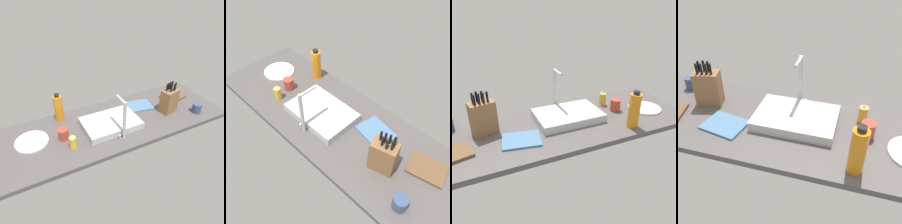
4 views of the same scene
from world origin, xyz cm
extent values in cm
cube|color=#514C4C|center=(0.00, 0.00, 1.75)|extent=(189.33, 66.61, 3.50)
cube|color=#B7BABF|center=(7.62, 3.17, 6.26)|extent=(45.18, 30.77, 5.53)
cylinder|color=#B7BABF|center=(5.36, 21.04, 19.41)|extent=(2.40, 2.40, 31.81)
cylinder|color=#B7BABF|center=(5.36, 14.98, 34.31)|extent=(2.00, 12.11, 2.00)
cylinder|color=#B7BABF|center=(8.86, 21.04, 5.50)|extent=(1.60, 1.60, 4.00)
cube|color=brown|center=(-47.78, 6.78, 14.03)|extent=(16.66, 12.94, 21.06)
cylinder|color=black|center=(-51.12, 3.86, 27.77)|extent=(1.70, 1.70, 6.42)
cylinder|color=black|center=(-51.86, 7.17, 27.77)|extent=(1.70, 1.70, 6.42)
cylinder|color=black|center=(-48.49, 4.44, 27.77)|extent=(1.70, 1.70, 6.42)
cylinder|color=black|center=(-49.41, 8.61, 27.77)|extent=(1.70, 1.70, 6.42)
cylinder|color=black|center=(-45.96, 5.19, 27.77)|extent=(1.70, 1.70, 6.42)
cylinder|color=black|center=(-46.46, 8.48, 27.77)|extent=(1.70, 1.70, 6.42)
cylinder|color=black|center=(-43.60, 6.11, 27.77)|extent=(1.70, 1.70, 6.42)
cube|color=brown|center=(-67.98, -10.24, 4.40)|extent=(24.59, 20.92, 1.80)
cylinder|color=gold|center=(43.08, 14.03, 8.26)|extent=(5.14, 5.14, 9.53)
cone|color=silver|center=(43.08, 14.03, 14.43)|extent=(2.83, 2.83, 2.80)
cylinder|color=orange|center=(42.27, -23.61, 14.87)|extent=(7.40, 7.40, 22.74)
cylinder|color=black|center=(42.27, -23.61, 27.34)|extent=(4.07, 4.07, 2.20)
cylinder|color=white|center=(69.00, -5.47, 4.10)|extent=(24.52, 24.52, 1.20)
cube|color=teal|center=(-29.22, -11.11, 4.10)|extent=(25.38, 21.30, 1.20)
cylinder|color=#B23D33|center=(46.40, 1.41, 7.90)|extent=(7.62, 7.62, 8.80)
cylinder|color=#384C75|center=(-69.60, 19.57, 7.63)|extent=(7.98, 7.98, 8.25)
camera|label=1|loc=(69.02, 127.13, 112.16)|focal=34.30mm
camera|label=2|loc=(-89.10, 84.36, 136.66)|focal=42.02mm
camera|label=3|loc=(-51.66, -124.58, 78.20)|focal=36.08mm
camera|label=4|loc=(37.39, -110.08, 93.80)|focal=42.12mm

